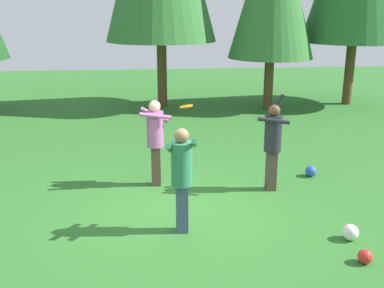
# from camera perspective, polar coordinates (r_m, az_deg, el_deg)

# --- Properties ---
(ground_plane) EXTENTS (40.00, 40.00, 0.00)m
(ground_plane) POSITION_cam_1_polar(r_m,az_deg,el_deg) (8.26, -1.52, -8.81)
(ground_plane) COLOR #2D6B28
(person_thrower) EXTENTS (0.62, 0.60, 1.94)m
(person_thrower) POSITION_cam_1_polar(r_m,az_deg,el_deg) (9.13, 10.06, 0.54)
(person_thrower) COLOR #4C382D
(person_thrower) RESTS_ON ground_plane
(person_catcher) EXTENTS (0.63, 0.49, 1.79)m
(person_catcher) POSITION_cam_1_polar(r_m,az_deg,el_deg) (9.27, -4.62, 1.08)
(person_catcher) COLOR #4C382D
(person_catcher) RESTS_ON ground_plane
(person_bystander) EXTENTS (0.55, 0.65, 1.76)m
(person_bystander) POSITION_cam_1_polar(r_m,az_deg,el_deg) (7.28, -1.29, -3.45)
(person_bystander) COLOR #38476B
(person_bystander) RESTS_ON ground_plane
(frisbee) EXTENTS (0.36, 0.36, 0.08)m
(frisbee) POSITION_cam_1_polar(r_m,az_deg,el_deg) (9.17, -0.73, 4.74)
(frisbee) COLOR orange
(ball_white) EXTENTS (0.26, 0.26, 0.26)m
(ball_white) POSITION_cam_1_polar(r_m,az_deg,el_deg) (7.80, 19.17, -10.37)
(ball_white) COLOR white
(ball_white) RESTS_ON ground_plane
(ball_red) EXTENTS (0.21, 0.21, 0.21)m
(ball_red) POSITION_cam_1_polar(r_m,az_deg,el_deg) (7.23, 20.81, -13.02)
(ball_red) COLOR red
(ball_red) RESTS_ON ground_plane
(ball_blue) EXTENTS (0.24, 0.24, 0.24)m
(ball_blue) POSITION_cam_1_polar(r_m,az_deg,el_deg) (10.32, 14.62, -3.30)
(ball_blue) COLOR blue
(ball_blue) RESTS_ON ground_plane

